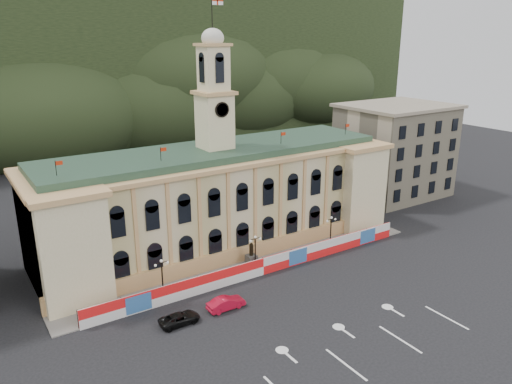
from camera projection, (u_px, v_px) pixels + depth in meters
ground at (336, 325)px, 57.40m from camera, size 260.00×260.00×0.00m
lane_markings at (367, 347)px, 53.41m from camera, size 26.00×10.00×0.02m
hill_ridge at (64, 77)px, 148.83m from camera, size 230.00×80.00×64.00m
city_hall at (218, 197)px, 77.06m from camera, size 56.20×17.60×37.10m
side_building_right at (395, 150)px, 101.64m from camera, size 21.00×17.00×18.60m
hoarding_fence at (263, 266)px, 69.07m from camera, size 50.00×0.44×2.50m
pavement at (252, 267)px, 71.54m from camera, size 56.00×5.50×0.16m
statue at (251, 259)px, 71.40m from camera, size 1.40×1.40×3.72m
lamp_left at (162, 274)px, 62.74m from camera, size 1.96×0.44×5.15m
lamp_center at (255, 249)px, 70.03m from camera, size 1.96×0.44×5.15m
lamp_right at (331, 229)px, 77.32m from camera, size 1.96×0.44×5.15m
red_sedan at (226, 303)px, 60.49m from camera, size 1.68×4.78×1.57m
black_suv at (180, 319)px, 57.44m from camera, size 2.23×4.81×1.33m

